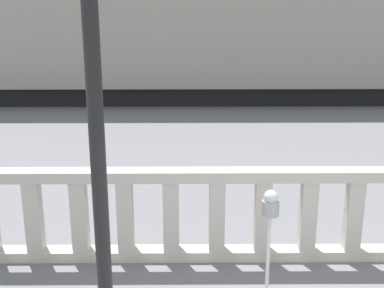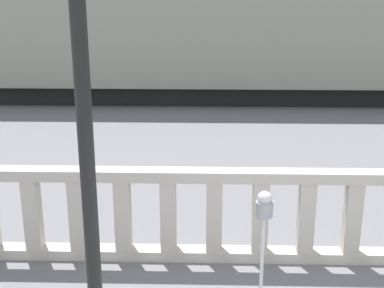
{
  "view_description": "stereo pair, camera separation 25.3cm",
  "coord_description": "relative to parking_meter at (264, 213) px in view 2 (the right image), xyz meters",
  "views": [
    {
      "loc": [
        -1.24,
        -3.62,
        3.55
      ],
      "look_at": [
        -1.19,
        3.63,
        1.26
      ],
      "focal_mm": 50.0,
      "sensor_mm": 36.0,
      "label": 1
    },
    {
      "loc": [
        -0.99,
        -3.61,
        3.55
      ],
      "look_at": [
        -1.19,
        3.63,
        1.26
      ],
      "focal_mm": 50.0,
      "sensor_mm": 36.0,
      "label": 2
    }
  ],
  "objects": [
    {
      "name": "balustrade",
      "position": [
        0.36,
        1.0,
        -0.5
      ],
      "size": [
        17.98,
        0.24,
        1.24
      ],
      "color": "#BCB5A8",
      "rests_on": "ground"
    },
    {
      "name": "train_near",
      "position": [
        0.26,
        10.61,
        0.81
      ],
      "size": [
        21.13,
        2.62,
        4.28
      ],
      "color": "black",
      "rests_on": "ground"
    },
    {
      "name": "parking_meter",
      "position": [
        0.0,
        0.0,
        0.0
      ],
      "size": [
        0.19,
        0.19,
        1.38
      ],
      "color": "silver",
      "rests_on": "ground"
    }
  ]
}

